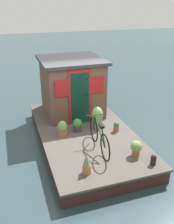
# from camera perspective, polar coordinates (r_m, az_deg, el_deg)

# --- Properties ---
(ground_plane) EXTENTS (60.00, 60.00, 0.00)m
(ground_plane) POSITION_cam_1_polar(r_m,az_deg,el_deg) (8.05, -0.45, -6.84)
(ground_plane) COLOR #2D4247
(houseboat_deck) EXTENTS (5.18, 2.77, 0.43)m
(houseboat_deck) POSITION_cam_1_polar(r_m,az_deg,el_deg) (7.94, -0.46, -5.49)
(houseboat_deck) COLOR #4C4742
(houseboat_deck) RESTS_ON ground_plane
(houseboat_cabin) EXTENTS (2.11, 2.08, 1.94)m
(houseboat_cabin) POSITION_cam_1_polar(r_m,az_deg,el_deg) (8.75, -3.49, 5.93)
(houseboat_cabin) COLOR brown
(houseboat_cabin) RESTS_ON houseboat_deck
(bicycle) EXTENTS (1.70, 0.50, 0.85)m
(bicycle) POSITION_cam_1_polar(r_m,az_deg,el_deg) (6.68, 2.79, -5.65)
(bicycle) COLOR black
(bicycle) RESTS_ON houseboat_deck
(potted_plant_succulent) EXTENTS (0.36, 0.36, 0.72)m
(potted_plant_succulent) POSITION_cam_1_polar(r_m,az_deg,el_deg) (7.80, 2.34, -1.29)
(potted_plant_succulent) COLOR slate
(potted_plant_succulent) RESTS_ON houseboat_deck
(potted_plant_thyme) EXTENTS (0.17, 0.17, 0.33)m
(potted_plant_thyme) POSITION_cam_1_polar(r_m,az_deg,el_deg) (7.73, 6.69, -3.28)
(potted_plant_thyme) COLOR #935138
(potted_plant_thyme) RESTS_ON houseboat_deck
(potted_plant_ivy) EXTENTS (0.28, 0.28, 0.46)m
(potted_plant_ivy) POSITION_cam_1_polar(r_m,az_deg,el_deg) (7.49, -5.62, -3.73)
(potted_plant_ivy) COLOR #B2603D
(potted_plant_ivy) RESTS_ON houseboat_deck
(potted_plant_fern) EXTENTS (0.21, 0.21, 0.50)m
(potted_plant_fern) POSITION_cam_1_polar(r_m,az_deg,el_deg) (5.90, -0.07, -11.86)
(potted_plant_fern) COLOR #B2603D
(potted_plant_fern) RESTS_ON houseboat_deck
(potted_plant_basil) EXTENTS (0.30, 0.30, 0.43)m
(potted_plant_basil) POSITION_cam_1_polar(r_m,az_deg,el_deg) (6.62, 11.15, -7.98)
(potted_plant_basil) COLOR #935138
(potted_plant_basil) RESTS_ON houseboat_deck
(potted_plant_lavender) EXTENTS (0.28, 0.28, 0.41)m
(potted_plant_lavender) POSITION_cam_1_polar(r_m,az_deg,el_deg) (7.68, -2.20, -2.92)
(potted_plant_lavender) COLOR #38383D
(potted_plant_lavender) RESTS_ON houseboat_deck
(mooring_bollard) EXTENTS (0.15, 0.15, 0.27)m
(mooring_bollard) POSITION_cam_1_polar(r_m,az_deg,el_deg) (6.43, 14.90, -10.41)
(mooring_bollard) COLOR black
(mooring_bollard) RESTS_ON houseboat_deck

